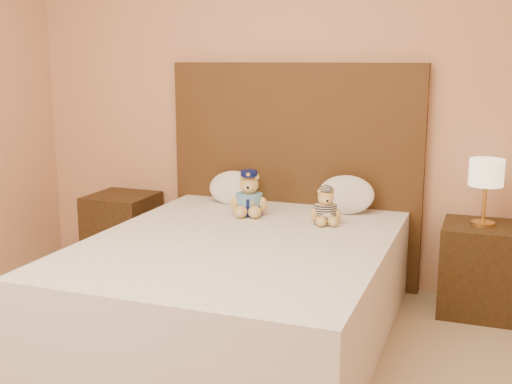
{
  "coord_description": "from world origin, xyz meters",
  "views": [
    {
      "loc": [
        1.27,
        -1.95,
        1.52
      ],
      "look_at": [
        0.01,
        1.45,
        0.77
      ],
      "focal_mm": 45.0,
      "sensor_mm": 36.0,
      "label": 1
    }
  ],
  "objects_px": {
    "bed": "(239,287)",
    "pillow_right": "(346,193)",
    "lamp": "(486,176)",
    "nightstand_left": "(123,231)",
    "teddy_prisoner": "(326,206)",
    "teddy_police": "(249,193)",
    "nightstand_right": "(479,269)",
    "pillow_left": "(233,186)"
  },
  "relations": [
    {
      "from": "teddy_prisoner",
      "to": "teddy_police",
      "type": "bearing_deg",
      "value": 151.79
    },
    {
      "from": "teddy_prisoner",
      "to": "pillow_left",
      "type": "relative_size",
      "value": 0.65
    },
    {
      "from": "teddy_police",
      "to": "pillow_right",
      "type": "bearing_deg",
      "value": 11.54
    },
    {
      "from": "lamp",
      "to": "pillow_right",
      "type": "bearing_deg",
      "value": 177.96
    },
    {
      "from": "bed",
      "to": "nightstand_right",
      "type": "relative_size",
      "value": 3.64
    },
    {
      "from": "teddy_prisoner",
      "to": "pillow_left",
      "type": "bearing_deg",
      "value": 133.33
    },
    {
      "from": "bed",
      "to": "lamp",
      "type": "xyz_separation_m",
      "value": [
        1.25,
        0.8,
        0.57
      ]
    },
    {
      "from": "lamp",
      "to": "teddy_prisoner",
      "type": "relative_size",
      "value": 1.82
    },
    {
      "from": "teddy_police",
      "to": "pillow_left",
      "type": "relative_size",
      "value": 0.83
    },
    {
      "from": "nightstand_left",
      "to": "teddy_police",
      "type": "xyz_separation_m",
      "value": [
        1.1,
        -0.25,
        0.42
      ]
    },
    {
      "from": "nightstand_left",
      "to": "nightstand_right",
      "type": "distance_m",
      "value": 2.5
    },
    {
      "from": "teddy_police",
      "to": "pillow_right",
      "type": "relative_size",
      "value": 0.77
    },
    {
      "from": "nightstand_left",
      "to": "pillow_left",
      "type": "height_order",
      "value": "pillow_left"
    },
    {
      "from": "pillow_right",
      "to": "pillow_left",
      "type": "bearing_deg",
      "value": 180.0
    },
    {
      "from": "teddy_prisoner",
      "to": "bed",
      "type": "bearing_deg",
      "value": -148.38
    },
    {
      "from": "nightstand_right",
      "to": "teddy_police",
      "type": "distance_m",
      "value": 1.48
    },
    {
      "from": "nightstand_right",
      "to": "pillow_right",
      "type": "relative_size",
      "value": 1.49
    },
    {
      "from": "bed",
      "to": "nightstand_right",
      "type": "bearing_deg",
      "value": 32.62
    },
    {
      "from": "teddy_police",
      "to": "nightstand_left",
      "type": "bearing_deg",
      "value": 152.16
    },
    {
      "from": "pillow_right",
      "to": "teddy_prisoner",
      "type": "bearing_deg",
      "value": -98.4
    },
    {
      "from": "lamp",
      "to": "pillow_right",
      "type": "distance_m",
      "value": 0.86
    },
    {
      "from": "lamp",
      "to": "teddy_prisoner",
      "type": "xyz_separation_m",
      "value": [
        -0.89,
        -0.3,
        -0.19
      ]
    },
    {
      "from": "teddy_police",
      "to": "bed",
      "type": "bearing_deg",
      "value": -89.64
    },
    {
      "from": "nightstand_right",
      "to": "teddy_prisoner",
      "type": "height_order",
      "value": "teddy_prisoner"
    },
    {
      "from": "nightstand_left",
      "to": "pillow_left",
      "type": "xyz_separation_m",
      "value": [
        0.87,
        0.03,
        0.4
      ]
    },
    {
      "from": "nightstand_right",
      "to": "pillow_left",
      "type": "bearing_deg",
      "value": 178.95
    },
    {
      "from": "bed",
      "to": "pillow_right",
      "type": "xyz_separation_m",
      "value": [
        0.41,
        0.83,
        0.41
      ]
    },
    {
      "from": "nightstand_left",
      "to": "nightstand_right",
      "type": "height_order",
      "value": "same"
    },
    {
      "from": "teddy_police",
      "to": "pillow_right",
      "type": "distance_m",
      "value": 0.63
    },
    {
      "from": "lamp",
      "to": "nightstand_left",
      "type": "bearing_deg",
      "value": 180.0
    },
    {
      "from": "teddy_prisoner",
      "to": "pillow_right",
      "type": "bearing_deg",
      "value": 58.99
    },
    {
      "from": "nightstand_left",
      "to": "teddy_prisoner",
      "type": "bearing_deg",
      "value": -10.56
    },
    {
      "from": "nightstand_left",
      "to": "teddy_police",
      "type": "bearing_deg",
      "value": -12.82
    },
    {
      "from": "lamp",
      "to": "teddy_police",
      "type": "distance_m",
      "value": 1.43
    },
    {
      "from": "nightstand_right",
      "to": "teddy_prisoner",
      "type": "relative_size",
      "value": 2.5
    },
    {
      "from": "nightstand_left",
      "to": "teddy_prisoner",
      "type": "height_order",
      "value": "teddy_prisoner"
    },
    {
      "from": "pillow_left",
      "to": "teddy_police",
      "type": "bearing_deg",
      "value": -50.83
    },
    {
      "from": "nightstand_right",
      "to": "teddy_police",
      "type": "relative_size",
      "value": 1.95
    },
    {
      "from": "bed",
      "to": "pillow_left",
      "type": "xyz_separation_m",
      "value": [
        -0.38,
        0.83,
        0.4
      ]
    },
    {
      "from": "nightstand_left",
      "to": "bed",
      "type": "bearing_deg",
      "value": -32.62
    },
    {
      "from": "bed",
      "to": "pillow_left",
      "type": "height_order",
      "value": "pillow_left"
    },
    {
      "from": "lamp",
      "to": "pillow_left",
      "type": "bearing_deg",
      "value": 178.95
    }
  ]
}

